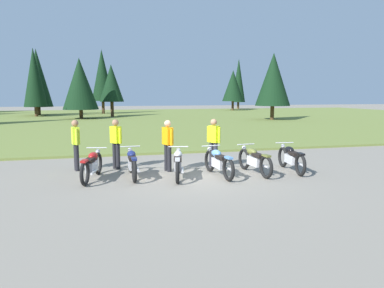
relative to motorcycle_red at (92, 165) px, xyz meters
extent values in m
plane|color=gray|center=(3.12, -0.19, -0.44)|extent=(140.00, 140.00, 0.00)
cube|color=olive|center=(3.12, 25.88, -0.39)|extent=(80.00, 44.00, 0.10)
cylinder|color=#47331E|center=(-7.15, 34.37, 0.10)|extent=(0.36, 0.36, 1.08)
cone|color=black|center=(-7.15, 34.37, 3.99)|extent=(3.25, 3.25, 6.70)
cylinder|color=#47331E|center=(19.62, 41.32, 0.32)|extent=(0.36, 0.36, 1.51)
cone|color=black|center=(19.62, 41.32, 3.42)|extent=(3.27, 3.27, 4.69)
cylinder|color=#47331E|center=(-1.91, 26.47, 0.08)|extent=(0.36, 0.36, 1.03)
cone|color=black|center=(-1.91, 26.47, 3.12)|extent=(3.48, 3.48, 5.05)
cylinder|color=#47331E|center=(-6.98, 31.63, 0.16)|extent=(0.36, 0.36, 1.19)
cone|color=black|center=(-6.98, 31.63, 3.93)|extent=(2.47, 2.47, 6.36)
cylinder|color=#47331E|center=(1.18, 29.51, 0.43)|extent=(0.36, 0.36, 1.73)
cone|color=black|center=(1.18, 29.51, 3.30)|extent=(2.61, 2.61, 4.02)
cylinder|color=#47331E|center=(16.00, 20.64, 0.28)|extent=(0.36, 0.36, 1.44)
cone|color=black|center=(16.00, 20.64, 3.48)|extent=(3.31, 3.31, 4.95)
cylinder|color=#47331E|center=(0.21, 36.06, 0.42)|extent=(0.36, 0.36, 1.72)
cone|color=black|center=(0.21, 36.06, 4.47)|extent=(2.75, 2.75, 6.39)
cylinder|color=#47331E|center=(22.22, 45.76, 0.20)|extent=(0.36, 0.36, 1.27)
cone|color=black|center=(22.22, 45.76, 4.40)|extent=(2.30, 2.30, 7.15)
torus|color=black|center=(0.16, 0.67, -0.09)|extent=(0.26, 0.70, 0.70)
torus|color=black|center=(-0.17, -0.69, -0.09)|extent=(0.26, 0.70, 0.70)
cube|color=silver|center=(0.00, -0.01, -0.04)|extent=(0.34, 0.67, 0.28)
ellipsoid|color=#AD1919|center=(0.04, 0.16, 0.24)|extent=(0.37, 0.53, 0.22)
cube|color=black|center=(-0.06, -0.23, 0.18)|extent=(0.33, 0.52, 0.10)
cube|color=#AD1919|center=(-0.17, -0.69, 0.25)|extent=(0.21, 0.34, 0.06)
cylinder|color=silver|center=(0.14, 0.57, 0.42)|extent=(0.61, 0.18, 0.03)
sphere|color=silver|center=(0.16, 0.69, 0.29)|extent=(0.14, 0.14, 0.14)
cylinder|color=silver|center=(0.06, -0.34, -0.14)|extent=(0.20, 0.55, 0.07)
torus|color=black|center=(1.15, 0.72, -0.09)|extent=(0.11, 0.70, 0.70)
torus|color=black|center=(1.17, -0.68, -0.09)|extent=(0.11, 0.70, 0.70)
cube|color=silver|center=(1.16, 0.02, -0.04)|extent=(0.21, 0.64, 0.28)
ellipsoid|color=navy|center=(1.16, 0.20, 0.24)|extent=(0.27, 0.48, 0.22)
cube|color=black|center=(1.17, -0.20, 0.18)|extent=(0.23, 0.48, 0.10)
cube|color=navy|center=(1.17, -0.68, 0.25)|extent=(0.14, 0.32, 0.06)
cylinder|color=silver|center=(1.16, 0.62, 0.42)|extent=(0.62, 0.04, 0.03)
sphere|color=silver|center=(1.15, 0.74, 0.29)|extent=(0.14, 0.14, 0.14)
cylinder|color=silver|center=(1.31, -0.28, -0.14)|extent=(0.08, 0.55, 0.07)
torus|color=black|center=(2.65, 0.30, -0.09)|extent=(0.25, 0.70, 0.70)
torus|color=black|center=(2.34, -1.07, -0.09)|extent=(0.25, 0.70, 0.70)
cube|color=silver|center=(2.49, -0.38, -0.04)|extent=(0.34, 0.67, 0.28)
ellipsoid|color=#B7B7BC|center=(2.53, -0.21, 0.24)|extent=(0.36, 0.53, 0.22)
cube|color=black|center=(2.45, -0.60, 0.18)|extent=(0.32, 0.52, 0.10)
cube|color=#B7B7BC|center=(2.34, -1.07, 0.25)|extent=(0.21, 0.34, 0.06)
cylinder|color=silver|center=(2.63, 0.20, 0.42)|extent=(0.61, 0.17, 0.03)
sphere|color=silver|center=(2.65, 0.32, 0.29)|extent=(0.14, 0.14, 0.14)
cylinder|color=silver|center=(2.57, -0.71, -0.14)|extent=(0.19, 0.55, 0.07)
torus|color=black|center=(3.67, 0.26, -0.09)|extent=(0.18, 0.71, 0.70)
torus|color=black|center=(3.82, -1.14, -0.09)|extent=(0.18, 0.71, 0.70)
cube|color=silver|center=(3.75, -0.44, -0.04)|extent=(0.27, 0.66, 0.28)
ellipsoid|color=#598CC6|center=(3.73, -0.26, 0.24)|extent=(0.31, 0.51, 0.22)
cube|color=black|center=(3.77, -0.66, 0.18)|extent=(0.27, 0.50, 0.10)
cube|color=#598CC6|center=(3.82, -1.14, 0.25)|extent=(0.17, 0.33, 0.06)
cylinder|color=silver|center=(3.68, 0.16, 0.42)|extent=(0.62, 0.10, 0.03)
sphere|color=silver|center=(3.67, 0.28, 0.29)|extent=(0.14, 0.14, 0.14)
cylinder|color=silver|center=(3.92, -0.72, -0.14)|extent=(0.13, 0.55, 0.07)
torus|color=black|center=(4.89, 0.31, -0.09)|extent=(0.17, 0.71, 0.70)
torus|color=black|center=(5.02, -1.09, -0.09)|extent=(0.17, 0.71, 0.70)
cube|color=silver|center=(4.96, -0.39, -0.04)|extent=(0.26, 0.66, 0.28)
ellipsoid|color=brown|center=(4.94, -0.21, 0.24)|extent=(0.31, 0.50, 0.22)
cube|color=black|center=(4.98, -0.61, 0.18)|extent=(0.27, 0.50, 0.10)
cube|color=brown|center=(5.02, -1.09, 0.25)|extent=(0.17, 0.33, 0.06)
cylinder|color=silver|center=(4.90, 0.21, 0.42)|extent=(0.62, 0.09, 0.03)
sphere|color=silver|center=(4.89, 0.33, 0.29)|extent=(0.14, 0.14, 0.14)
cylinder|color=silver|center=(5.12, -0.67, -0.14)|extent=(0.12, 0.55, 0.07)
torus|color=black|center=(6.33, 0.35, -0.09)|extent=(0.17, 0.71, 0.70)
torus|color=black|center=(6.18, -1.04, -0.09)|extent=(0.17, 0.71, 0.70)
cube|color=silver|center=(6.26, -0.34, -0.04)|extent=(0.27, 0.66, 0.28)
ellipsoid|color=black|center=(6.28, -0.17, 0.24)|extent=(0.31, 0.50, 0.22)
cube|color=black|center=(6.24, -0.56, 0.18)|extent=(0.27, 0.50, 0.10)
cube|color=black|center=(6.18, -1.04, 0.25)|extent=(0.17, 0.33, 0.06)
cylinder|color=silver|center=(6.32, 0.25, 0.42)|extent=(0.62, 0.10, 0.03)
sphere|color=silver|center=(6.34, 0.37, 0.29)|extent=(0.14, 0.14, 0.14)
cylinder|color=silver|center=(6.37, -0.66, -0.14)|extent=(0.13, 0.55, 0.07)
cylinder|color=black|center=(2.33, 0.70, 0.00)|extent=(0.14, 0.14, 0.88)
cylinder|color=black|center=(2.40, 0.54, 0.00)|extent=(0.14, 0.14, 0.88)
cube|color=orange|center=(2.36, 0.62, 0.72)|extent=(0.34, 0.42, 0.56)
sphere|color=tan|center=(2.36, 0.62, 1.12)|extent=(0.22, 0.22, 0.22)
cylinder|color=orange|center=(2.28, 0.83, 0.70)|extent=(0.09, 0.09, 0.52)
cylinder|color=orange|center=(2.45, 0.41, 0.70)|extent=(0.09, 0.09, 0.52)
cylinder|color=black|center=(0.69, 1.47, 0.00)|extent=(0.14, 0.14, 0.88)
cylinder|color=black|center=(0.80, 1.32, 0.00)|extent=(0.14, 0.14, 0.88)
cube|color=#D8EA19|center=(0.74, 1.40, 0.72)|extent=(0.39, 0.42, 0.56)
sphere|color=#9E7051|center=(0.74, 1.40, 1.12)|extent=(0.22, 0.22, 0.22)
cylinder|color=#D8EA19|center=(0.61, 1.58, 0.70)|extent=(0.09, 0.09, 0.52)
cylinder|color=#D8EA19|center=(0.88, 1.21, 0.70)|extent=(0.09, 0.09, 0.52)
cylinder|color=#2D2D38|center=(3.92, 0.88, 0.00)|extent=(0.14, 0.14, 0.88)
cylinder|color=#2D2D38|center=(4.02, 0.73, 0.00)|extent=(0.14, 0.14, 0.88)
cube|color=#D8EA19|center=(3.97, 0.80, 0.72)|extent=(0.39, 0.42, 0.56)
sphere|color=#9E7051|center=(3.97, 0.80, 1.12)|extent=(0.22, 0.22, 0.22)
cylinder|color=#D8EA19|center=(3.84, 0.99, 0.70)|extent=(0.09, 0.09, 0.52)
cylinder|color=#D8EA19|center=(4.10, 0.62, 0.70)|extent=(0.09, 0.09, 0.52)
cylinder|color=black|center=(-0.52, 1.36, 0.00)|extent=(0.14, 0.14, 0.88)
cylinder|color=black|center=(-0.56, 1.53, 0.00)|extent=(0.14, 0.14, 0.88)
cube|color=#C6E52D|center=(-0.54, 1.44, 0.72)|extent=(0.29, 0.40, 0.56)
sphere|color=#9E7051|center=(-0.54, 1.44, 1.12)|extent=(0.22, 0.22, 0.22)
cylinder|color=#C6E52D|center=(-0.49, 1.22, 0.70)|extent=(0.09, 0.09, 0.52)
cylinder|color=#C6E52D|center=(-0.59, 1.67, 0.70)|extent=(0.09, 0.09, 0.52)
camera|label=1|loc=(0.43, -10.58, 2.04)|focal=33.13mm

